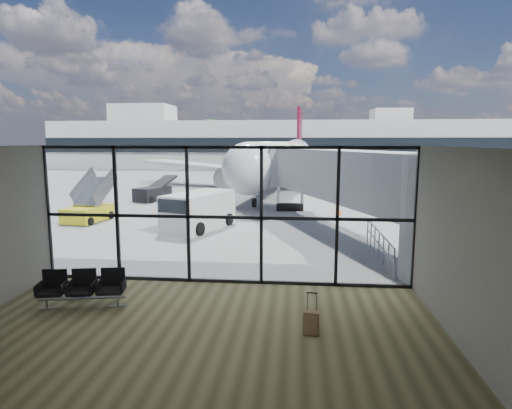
% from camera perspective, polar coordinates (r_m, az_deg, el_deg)
% --- Properties ---
extents(ground, '(220.00, 220.00, 0.00)m').
position_cam_1_polar(ground, '(53.69, 2.94, 3.48)').
color(ground, slate).
rests_on(ground, ground).
extents(lounge_shell, '(12.02, 8.01, 4.51)m').
position_cam_1_polar(lounge_shell, '(9.16, -9.29, -4.16)').
color(lounge_shell, brown).
rests_on(lounge_shell, ground).
extents(glass_curtain_wall, '(12.10, 0.12, 4.50)m').
position_cam_1_polar(glass_curtain_wall, '(13.84, -4.23, -1.50)').
color(glass_curtain_wall, white).
rests_on(glass_curtain_wall, ground).
extents(jet_bridge, '(8.00, 16.50, 4.33)m').
position_cam_1_polar(jet_bridge, '(20.76, 12.60, 3.06)').
color(jet_bridge, '#9DA0A2').
rests_on(jet_bridge, ground).
extents(apron_railing, '(0.06, 5.46, 1.11)m').
position_cam_1_polar(apron_railing, '(17.70, 16.07, -4.67)').
color(apron_railing, gray).
rests_on(apron_railing, ground).
extents(far_terminal, '(80.00, 12.20, 11.00)m').
position_cam_1_polar(far_terminal, '(75.47, 3.25, 8.10)').
color(far_terminal, '#B6B7B2').
rests_on(far_terminal, ground).
extents(tree_0, '(4.95, 4.95, 7.12)m').
position_cam_1_polar(tree_0, '(97.66, -23.79, 7.73)').
color(tree_0, '#382619').
rests_on(tree_0, ground).
extents(tree_1, '(5.61, 5.61, 8.07)m').
position_cam_1_polar(tree_1, '(94.90, -20.61, 8.28)').
color(tree_1, '#382619').
rests_on(tree_1, ground).
extents(tree_2, '(6.27, 6.27, 9.03)m').
position_cam_1_polar(tree_2, '(92.45, -17.25, 8.83)').
color(tree_2, '#382619').
rests_on(tree_2, ground).
extents(tree_3, '(4.95, 4.95, 7.12)m').
position_cam_1_polar(tree_3, '(90.33, -13.66, 8.20)').
color(tree_3, '#382619').
rests_on(tree_3, ground).
extents(tree_4, '(5.61, 5.61, 8.07)m').
position_cam_1_polar(tree_4, '(88.56, -9.96, 8.71)').
color(tree_4, '#382619').
rests_on(tree_4, ground).
extents(tree_5, '(6.27, 6.27, 9.03)m').
position_cam_1_polar(tree_5, '(87.18, -6.11, 9.21)').
color(tree_5, '#382619').
rests_on(tree_5, ground).
extents(seating_row, '(2.35, 1.07, 1.04)m').
position_cam_1_polar(seating_row, '(13.21, -22.07, -10.06)').
color(seating_row, gray).
rests_on(seating_row, ground).
extents(backpack, '(0.38, 0.36, 0.52)m').
position_cam_1_polar(backpack, '(13.99, -22.62, -10.48)').
color(backpack, black).
rests_on(backpack, ground).
extents(suitcase, '(0.40, 0.32, 1.03)m').
position_cam_1_polar(suitcase, '(10.75, 7.36, -15.35)').
color(suitcase, '#8B6D4E').
rests_on(suitcase, ground).
extents(airliner, '(30.47, 35.42, 9.14)m').
position_cam_1_polar(airliner, '(43.44, 3.57, 5.98)').
color(airliner, silver).
rests_on(airliner, ground).
extents(service_van, '(3.39, 4.87, 1.94)m').
position_cam_1_polar(service_van, '(22.81, -7.77, -0.81)').
color(service_van, silver).
rests_on(service_van, ground).
extents(belt_loader, '(2.67, 4.26, 1.86)m').
position_cam_1_polar(belt_loader, '(34.56, -13.49, 1.55)').
color(belt_loader, black).
rests_on(belt_loader, ground).
extents(mobile_stairs, '(2.18, 3.65, 2.44)m').
position_cam_1_polar(mobile_stairs, '(26.79, -21.41, -0.84)').
color(mobile_stairs, gold).
rests_on(mobile_stairs, ground).
extents(traffic_cone_a, '(0.40, 0.40, 0.57)m').
position_cam_1_polar(traffic_cone_a, '(27.64, -4.78, -0.67)').
color(traffic_cone_a, '#FE560D').
rests_on(traffic_cone_a, ground).
extents(traffic_cone_c, '(0.40, 0.40, 0.57)m').
position_cam_1_polar(traffic_cone_c, '(27.69, 10.94, -0.77)').
color(traffic_cone_c, '#FF630D').
rests_on(traffic_cone_c, ground).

